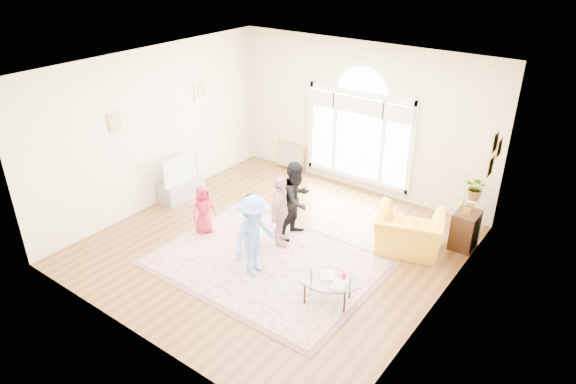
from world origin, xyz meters
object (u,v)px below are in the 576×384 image
Objects in this scene: television at (179,167)px; coffee_table at (328,280)px; armchair at (409,233)px; area_rug at (265,262)px; tv_console at (181,189)px.

television reaches higher than coffee_table.
television reaches higher than armchair.
area_rug is at bearing 152.59° from coffee_table.
tv_console is (-2.97, 0.85, 0.20)m from area_rug.
tv_console is 0.98× the size of television.
television is at bearing 0.00° from tv_console.
coffee_table is (4.39, -1.09, 0.19)m from tv_console.
tv_console is 4.53m from coffee_table.
television reaches higher than tv_console.
area_rug is 1.50m from coffee_table.
coffee_table is (4.38, -1.09, -0.32)m from television.
coffee_table is at bearing -9.88° from area_rug.
area_rug is 3.16m from television.
area_rug is at bearing -15.90° from tv_console.
armchair is at bearing 61.92° from coffee_table.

